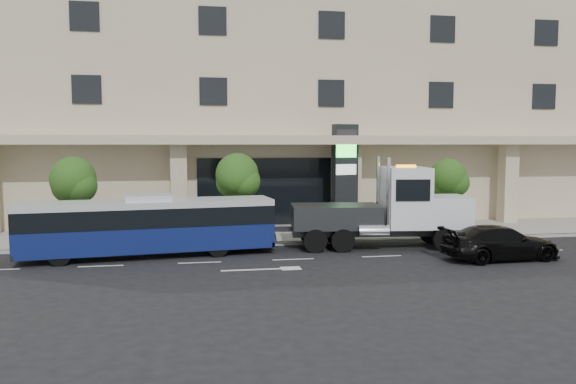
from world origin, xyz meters
The scene contains 11 objects.
ground centered at (0.00, 0.00, 0.00)m, with size 120.00×120.00×0.00m, color black.
sidewalk centered at (0.00, 5.00, 0.07)m, with size 120.00×6.00×0.15m, color gray.
curb centered at (0.00, 2.00, 0.07)m, with size 120.00×0.30×0.15m, color gray.
convention_center centered at (0.00, 15.42, 9.97)m, with size 60.00×17.60×20.00m.
tree_left centered at (-9.97, 3.59, 3.11)m, with size 2.27×2.20×4.22m.
tree_mid centered at (-1.97, 3.59, 3.26)m, with size 2.28×2.20×4.38m.
tree_right centered at (9.53, 3.59, 3.04)m, with size 2.10×2.00×4.04m.
city_bus centered at (-6.18, 0.21, 1.41)m, with size 11.13×3.55×2.77m.
tow_truck centered at (4.98, 0.50, 1.80)m, with size 9.64×3.22×4.37m.
black_sedan centered at (8.82, -3.01, 0.74)m, with size 2.08×5.11×1.48m, color black.
signage_pylon centered at (4.39, 6.17, 3.17)m, with size 1.56×0.89×5.95m.
Camera 1 is at (-4.21, -25.05, 5.01)m, focal length 35.00 mm.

